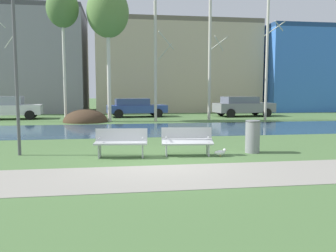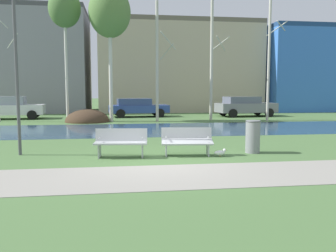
{
  "view_description": "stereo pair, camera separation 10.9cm",
  "coord_description": "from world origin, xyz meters",
  "px_view_note": "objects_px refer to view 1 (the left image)",
  "views": [
    {
      "loc": [
        -1.18,
        -9.9,
        2.09
      ],
      "look_at": [
        0.49,
        1.28,
        0.9
      ],
      "focal_mm": 37.73,
      "sensor_mm": 36.0,
      "label": 1
    },
    {
      "loc": [
        -1.08,
        -9.92,
        2.09
      ],
      "look_at": [
        0.49,
        1.28,
        0.9
      ],
      "focal_mm": 37.73,
      "sensor_mm": 36.0,
      "label": 2
    }
  ],
  "objects_px": {
    "bench_left": "(121,142)",
    "parked_van_nearest_white": "(9,107)",
    "streetlamp": "(14,36)",
    "parked_sedan_second_blue": "(135,107)",
    "parked_hatch_third_grey": "(243,106)",
    "bench_right": "(187,141)",
    "seagull": "(220,152)",
    "trash_bin": "(253,136)"
  },
  "relations": [
    {
      "from": "trash_bin",
      "to": "parked_hatch_third_grey",
      "type": "relative_size",
      "value": 0.23
    },
    {
      "from": "parked_sedan_second_blue",
      "to": "bench_right",
      "type": "bearing_deg",
      "value": -87.42
    },
    {
      "from": "bench_left",
      "to": "seagull",
      "type": "xyz_separation_m",
      "value": [
        3.04,
        -0.35,
        -0.34
      ]
    },
    {
      "from": "seagull",
      "to": "streetlamp",
      "type": "xyz_separation_m",
      "value": [
        -6.21,
        1.16,
        3.57
      ]
    },
    {
      "from": "bench_left",
      "to": "seagull",
      "type": "relative_size",
      "value": 4.02
    },
    {
      "from": "seagull",
      "to": "streetlamp",
      "type": "relative_size",
      "value": 0.07
    },
    {
      "from": "streetlamp",
      "to": "parked_van_nearest_white",
      "type": "distance_m",
      "value": 15.11
    },
    {
      "from": "streetlamp",
      "to": "parked_van_nearest_white",
      "type": "height_order",
      "value": "streetlamp"
    },
    {
      "from": "bench_left",
      "to": "bench_right",
      "type": "relative_size",
      "value": 1.0
    },
    {
      "from": "bench_right",
      "to": "parked_sedan_second_blue",
      "type": "distance_m",
      "value": 15.77
    },
    {
      "from": "parked_van_nearest_white",
      "to": "parked_hatch_third_grey",
      "type": "bearing_deg",
      "value": 0.22
    },
    {
      "from": "streetlamp",
      "to": "bench_left",
      "type": "bearing_deg",
      "value": -14.4
    },
    {
      "from": "parked_sedan_second_blue",
      "to": "parked_hatch_third_grey",
      "type": "xyz_separation_m",
      "value": [
        8.15,
        -0.68,
        0.06
      ]
    },
    {
      "from": "streetlamp",
      "to": "parked_hatch_third_grey",
      "type": "distance_m",
      "value": 19.3
    },
    {
      "from": "bench_right",
      "to": "trash_bin",
      "type": "height_order",
      "value": "trash_bin"
    },
    {
      "from": "bench_left",
      "to": "bench_right",
      "type": "xyz_separation_m",
      "value": [
        2.06,
        0.0,
        0.0
      ]
    },
    {
      "from": "bench_right",
      "to": "parked_hatch_third_grey",
      "type": "relative_size",
      "value": 0.36
    },
    {
      "from": "bench_right",
      "to": "streetlamp",
      "type": "height_order",
      "value": "streetlamp"
    },
    {
      "from": "seagull",
      "to": "parked_sedan_second_blue",
      "type": "relative_size",
      "value": 0.09
    },
    {
      "from": "parked_sedan_second_blue",
      "to": "seagull",
      "type": "bearing_deg",
      "value": -84.0
    },
    {
      "from": "bench_right",
      "to": "trash_bin",
      "type": "distance_m",
      "value": 2.23
    },
    {
      "from": "streetlamp",
      "to": "parked_hatch_third_grey",
      "type": "xyz_separation_m",
      "value": [
        12.67,
        14.26,
        -2.9
      ]
    },
    {
      "from": "streetlamp",
      "to": "parked_sedan_second_blue",
      "type": "height_order",
      "value": "streetlamp"
    },
    {
      "from": "bench_right",
      "to": "parked_van_nearest_white",
      "type": "relative_size",
      "value": 0.38
    },
    {
      "from": "parked_van_nearest_white",
      "to": "parked_hatch_third_grey",
      "type": "relative_size",
      "value": 0.94
    },
    {
      "from": "trash_bin",
      "to": "streetlamp",
      "type": "height_order",
      "value": "streetlamp"
    },
    {
      "from": "bench_left",
      "to": "parked_van_nearest_white",
      "type": "bearing_deg",
      "value": 116.46
    },
    {
      "from": "seagull",
      "to": "parked_hatch_third_grey",
      "type": "distance_m",
      "value": 16.73
    },
    {
      "from": "bench_right",
      "to": "seagull",
      "type": "distance_m",
      "value": 1.1
    },
    {
      "from": "seagull",
      "to": "trash_bin",
      "type": "bearing_deg",
      "value": 22.25
    },
    {
      "from": "parked_sedan_second_blue",
      "to": "parked_hatch_third_grey",
      "type": "bearing_deg",
      "value": -4.74
    },
    {
      "from": "streetlamp",
      "to": "seagull",
      "type": "bearing_deg",
      "value": -10.6
    },
    {
      "from": "bench_left",
      "to": "parked_hatch_third_grey",
      "type": "distance_m",
      "value": 17.82
    },
    {
      "from": "seagull",
      "to": "streetlamp",
      "type": "bearing_deg",
      "value": 169.4
    },
    {
      "from": "bench_left",
      "to": "parked_sedan_second_blue",
      "type": "bearing_deg",
      "value": 85.11
    },
    {
      "from": "trash_bin",
      "to": "parked_van_nearest_white",
      "type": "relative_size",
      "value": 0.25
    },
    {
      "from": "bench_right",
      "to": "streetlamp",
      "type": "xyz_separation_m",
      "value": [
        -5.23,
        0.82,
        3.22
      ]
    },
    {
      "from": "bench_right",
      "to": "parked_hatch_third_grey",
      "type": "bearing_deg",
      "value": 63.73
    },
    {
      "from": "bench_left",
      "to": "trash_bin",
      "type": "height_order",
      "value": "trash_bin"
    },
    {
      "from": "bench_right",
      "to": "streetlamp",
      "type": "relative_size",
      "value": 0.3
    },
    {
      "from": "seagull",
      "to": "parked_hatch_third_grey",
      "type": "relative_size",
      "value": 0.09
    },
    {
      "from": "parked_van_nearest_white",
      "to": "bench_left",
      "type": "bearing_deg",
      "value": -63.54
    }
  ]
}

